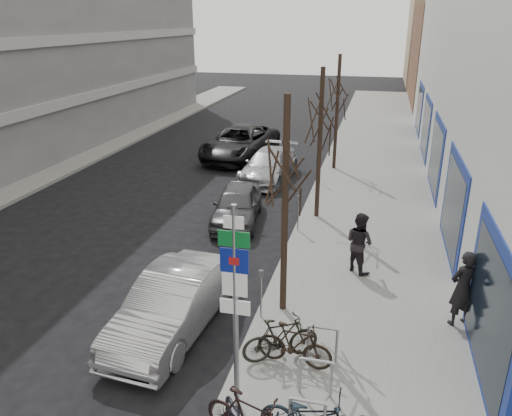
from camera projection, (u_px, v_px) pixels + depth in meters
The scene contains 22 objects.
ground at pixel (123, 389), 10.09m from camera, with size 120.00×120.00×0.00m, color black.
sidewalk_east at pixel (368, 222), 18.12m from camera, with size 5.00×70.00×0.15m, color slate.
sidewalk_west at pixel (4, 189), 21.60m from camera, with size 3.00×70.00×0.15m, color slate.
brick_building_far at pixel (488, 56), 42.01m from camera, with size 12.00×14.00×8.00m, color brown.
tan_building_far at pixel (469, 42), 55.32m from camera, with size 13.00×12.00×9.00m, color #937A5B.
highway_sign_pole at pixel (235, 299), 8.66m from camera, with size 0.55×0.10×4.20m.
bike_rack at pixel (316, 373), 9.54m from camera, with size 0.66×2.26×0.83m.
tree_near at pixel (286, 156), 11.21m from camera, with size 1.80×1.80×5.50m.
tree_mid at pixel (321, 109), 17.11m from camera, with size 1.80×1.80×5.50m.
tree_far at pixel (338, 85), 23.00m from camera, with size 1.80×1.80×5.50m.
meter_front at pixel (261, 289), 12.00m from camera, with size 0.10×0.08×1.27m.
meter_mid at pixel (298, 209), 16.99m from camera, with size 0.10×0.08×1.27m.
meter_back at pixel (319, 166), 21.97m from camera, with size 0.10×0.08×1.27m.
bike_mid_curb at pixel (311, 412), 8.55m from camera, with size 0.53×1.77×1.08m, color black.
bike_mid_inner at pixel (281, 338), 10.57m from camera, with size 0.51×1.71×1.04m, color black.
bike_far_inner at pixel (294, 345), 10.39m from camera, with size 0.49×1.64×1.00m, color black.
parked_car_front at pixel (173, 304), 11.71m from camera, with size 1.56×4.48×1.48m, color #B7B6BB.
parked_car_mid at pixel (237, 205), 18.12m from camera, with size 1.58×3.92×1.34m, color #46464A.
parked_car_back at pixel (269, 165), 22.93m from camera, with size 1.91×4.71×1.37m, color #A4A4A9.
lane_car at pixel (240, 143), 26.43m from camera, with size 2.76×5.99×1.67m, color black.
pedestrian_near at pixel (463, 288), 11.64m from camera, with size 0.70×0.46×1.91m, color black.
pedestrian_far at pixel (359, 242), 14.19m from camera, with size 0.67×0.45×1.81m, color black.
Camera 1 is at (4.56, -7.23, 7.02)m, focal length 35.00 mm.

